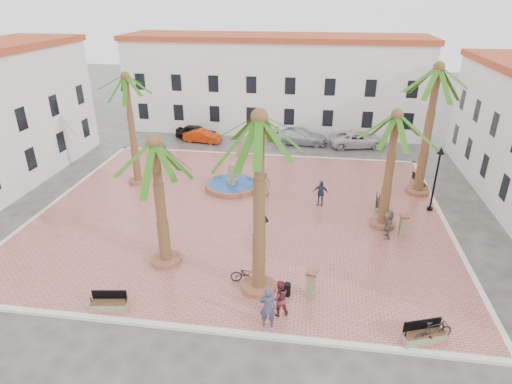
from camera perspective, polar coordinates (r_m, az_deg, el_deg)
ground at (r=28.41m, az=-2.00°, el=-2.80°), size 120.00×120.00×0.00m
plaza at (r=28.38m, az=-2.00°, el=-2.67°), size 26.00×22.00×0.15m
kerb_n at (r=38.33m, az=0.91°, el=4.93°), size 26.30×0.30×0.16m
kerb_s at (r=19.57m, az=-7.97°, el=-17.63°), size 26.30×0.30×0.16m
kerb_e at (r=29.22m, az=24.04°, el=-4.15°), size 0.30×22.30×0.16m
kerb_w at (r=33.08m, az=-24.76°, el=-0.89°), size 0.30×22.30×0.16m
building_north at (r=45.73m, az=2.47°, el=14.32°), size 30.40×7.40×9.50m
fountain at (r=31.57m, az=-3.22°, el=1.02°), size 3.95×3.95×2.04m
palm_nw at (r=31.75m, az=-16.87°, el=13.12°), size 4.59×4.59×8.25m
palm_sw at (r=21.10m, az=-13.25°, el=4.30°), size 5.28×5.28×7.08m
palm_s at (r=17.77m, az=0.45°, el=7.10°), size 5.37×5.37×8.94m
palm_e at (r=25.46m, az=18.07°, el=7.95°), size 5.15×5.15×7.35m
palm_ne at (r=30.78m, az=22.93°, el=13.33°), size 5.52×5.52×9.20m
bench_s at (r=21.19m, az=-18.97°, el=-13.98°), size 1.74×0.75×0.89m
bench_se at (r=19.85m, az=21.40°, el=-17.43°), size 1.87×1.12×0.95m
bench_e at (r=29.76m, az=16.04°, el=-1.64°), size 0.68×1.67×0.86m
bench_ne at (r=33.88m, az=20.90°, el=1.03°), size 0.94×1.88×0.95m
lamppost_s at (r=20.18m, az=1.05°, el=-6.07°), size 0.43×0.43×3.97m
lamppost_e at (r=29.58m, az=23.05°, el=2.93°), size 0.48×0.48×4.40m
bollard_se at (r=20.67m, az=7.38°, el=-12.02°), size 0.60×0.60×1.40m
bollard_n at (r=37.83m, az=-2.33°, el=5.86°), size 0.51×0.51×1.33m
bollard_e at (r=26.68m, az=19.03°, el=-4.22°), size 0.51×0.51×1.33m
litter_bin at (r=20.86m, az=4.19°, el=-12.84°), size 0.34×0.34×0.66m
cyclist_a at (r=18.82m, az=1.56°, el=-15.12°), size 0.74×0.51×1.96m
bicycle_a at (r=21.65m, az=-1.15°, el=-10.78°), size 1.79×0.95×0.90m
cyclist_b at (r=19.45m, az=3.11°, el=-13.95°), size 1.03×0.92×1.77m
bicycle_b at (r=19.74m, az=22.57°, el=-16.83°), size 1.88×1.25×1.10m
pedestrian_fountain_a at (r=30.04m, az=1.09°, el=1.18°), size 0.97×0.65×1.92m
pedestrian_fountain_b at (r=29.10m, az=8.59°, el=-0.11°), size 1.08×0.56×1.76m
pedestrian_north at (r=37.19m, az=-12.09°, el=5.28°), size 1.01×1.29×1.76m
pedestrian_east at (r=26.12m, az=17.21°, el=-4.09°), size 0.54×1.66×1.78m
car_black at (r=43.24m, az=-7.94°, el=7.92°), size 4.19×1.89×1.40m
car_red at (r=42.19m, az=-7.13°, el=7.41°), size 3.88×1.87×1.23m
car_silver at (r=41.59m, az=5.97°, el=7.39°), size 5.16×2.24×1.48m
car_white at (r=41.64m, az=13.38°, el=6.85°), size 5.65×3.51×1.46m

